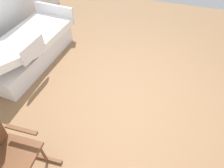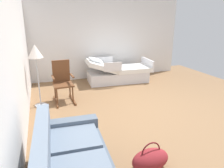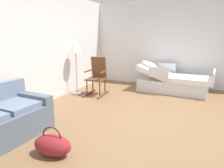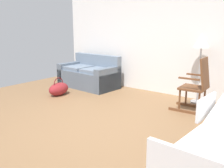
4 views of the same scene
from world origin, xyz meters
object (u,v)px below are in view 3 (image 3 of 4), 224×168
(hospital_bed, at_px, (173,82))
(rocking_chair, at_px, (97,77))
(duffel_bag, at_px, (53,145))
(floor_lamp, at_px, (76,50))

(hospital_bed, xyz_separation_m, rocking_chair, (-1.14, 1.91, 0.21))
(hospital_bed, distance_m, duffel_bag, 4.26)
(hospital_bed, height_order, rocking_chair, rocking_chair)
(floor_lamp, bearing_deg, hospital_bed, -62.29)
(duffel_bag, bearing_deg, floor_lamp, 26.67)
(hospital_bed, bearing_deg, floor_lamp, 117.71)
(floor_lamp, relative_size, duffel_bag, 2.53)
(hospital_bed, distance_m, rocking_chair, 2.23)
(hospital_bed, bearing_deg, duffel_bag, 165.65)
(hospital_bed, distance_m, floor_lamp, 2.95)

